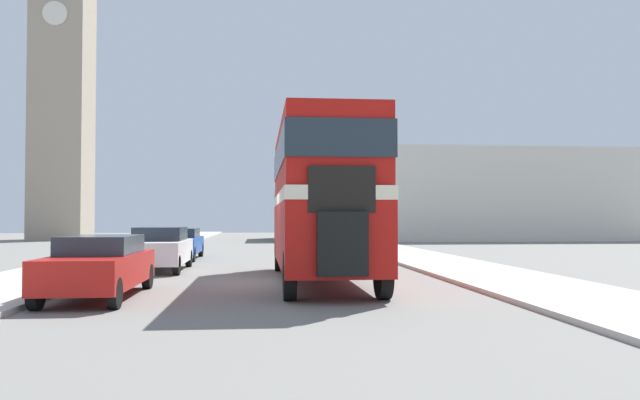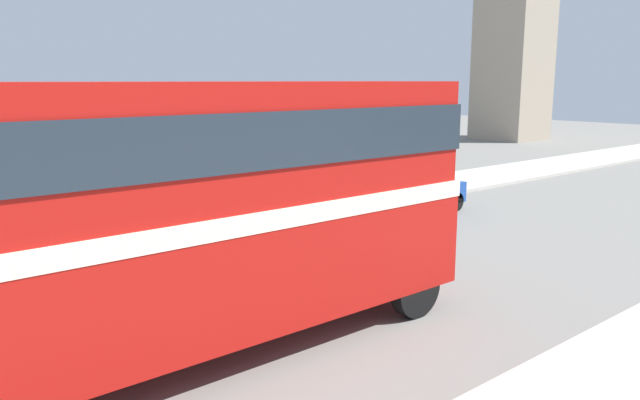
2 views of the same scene
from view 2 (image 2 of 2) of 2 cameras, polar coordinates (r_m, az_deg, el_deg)
The scene contains 5 objects.
ground_plane at distance 11.74m, azimuth -13.43°, elevation -11.33°, with size 120.00×120.00×0.00m, color slate.
sidewalk_left at distance 17.75m, azimuth -23.37°, elevation -4.10°, with size 3.50×120.00×0.12m.
double_decker_bus at distance 9.83m, azimuth -10.59°, elevation 0.22°, with size 2.41×9.80×4.36m.
car_parked_mid at distance 16.69m, azimuth -6.38°, elevation -1.63°, with size 1.79×4.32×1.51m.
car_parked_far at distance 20.72m, azimuth 7.63°, elevation 0.64°, with size 1.72×4.54×1.36m.
Camera 2 is at (9.80, -4.76, 4.39)m, focal length 35.00 mm.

